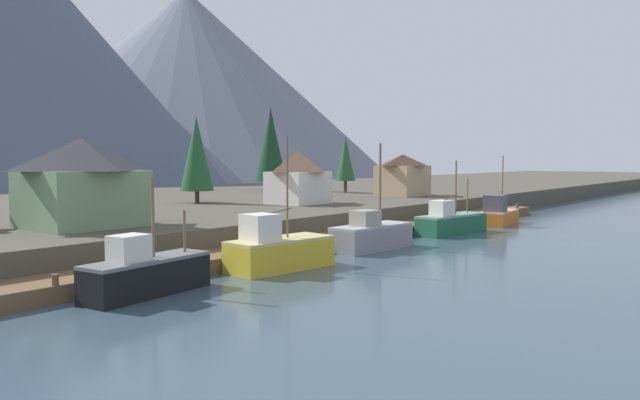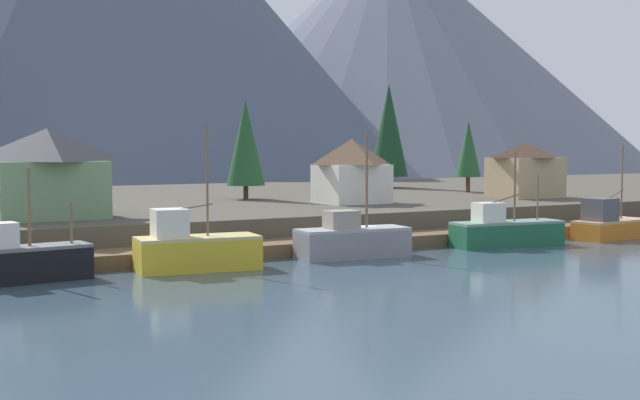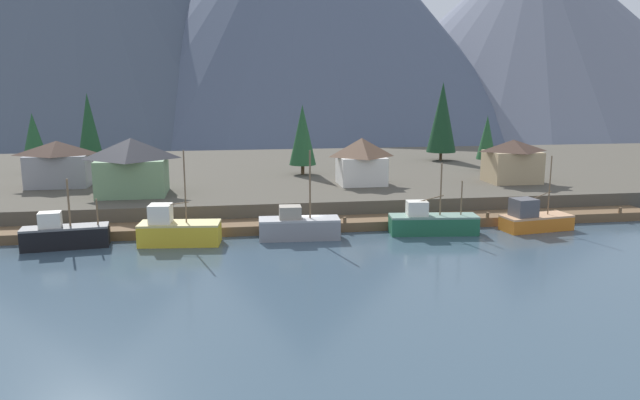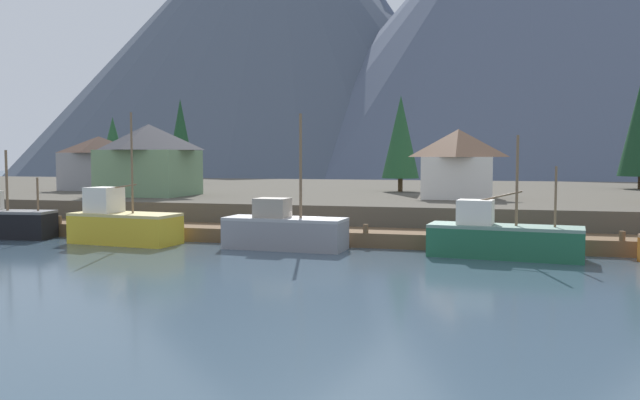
{
  "view_description": "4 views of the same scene",
  "coord_description": "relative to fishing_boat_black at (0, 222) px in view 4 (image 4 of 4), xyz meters",
  "views": [
    {
      "loc": [
        -44.61,
        -31.25,
        7.77
      ],
      "look_at": [
        -1.22,
        3.78,
        3.97
      ],
      "focal_mm": 35.07,
      "sensor_mm": 36.0,
      "label": 1
    },
    {
      "loc": [
        -32.21,
        -52.84,
        7.99
      ],
      "look_at": [
        -0.86,
        3.44,
        3.79
      ],
      "focal_mm": 47.61,
      "sensor_mm": 36.0,
      "label": 2
    },
    {
      "loc": [
        -8.33,
        -60.72,
        15.46
      ],
      "look_at": [
        1.65,
        2.09,
        3.16
      ],
      "focal_mm": 33.84,
      "sensor_mm": 36.0,
      "label": 3
    },
    {
      "loc": [
        12.35,
        -43.11,
        6.14
      ],
      "look_at": [
        0.11,
        2.79,
        3.01
      ],
      "focal_mm": 36.76,
      "sensor_mm": 36.0,
      "label": 4
    }
  ],
  "objects": [
    {
      "name": "dock",
      "position": [
        23.72,
        3.73,
        -0.75
      ],
      "size": [
        80.0,
        4.0,
        1.6
      ],
      "color": "brown",
      "rests_on": "ground_plane"
    },
    {
      "name": "house_white",
      "position": [
        32.97,
        17.22,
        4.35
      ],
      "size": [
        6.22,
        5.6,
        6.06
      ],
      "color": "silver",
      "rests_on": "shoreline_bank"
    },
    {
      "name": "mountain_central_peak",
      "position": [
        3.57,
        150.96,
        25.43
      ],
      "size": [
        71.23,
        71.23,
        53.36
      ],
      "primitive_type": "cone",
      "color": "#4C566B",
      "rests_on": "ground_plane"
    },
    {
      "name": "house_green",
      "position": [
        4.54,
        14.22,
        4.69
      ],
      "size": [
        8.17,
        7.34,
        6.72
      ],
      "color": "#6B8E66",
      "rests_on": "shoreline_bank"
    },
    {
      "name": "conifer_near_left",
      "position": [
        -5.59,
        40.67,
        7.72
      ],
      "size": [
        3.81,
        3.81,
        11.58
      ],
      "color": "#4C3823",
      "rests_on": "shoreline_bank"
    },
    {
      "name": "conifer_back_left",
      "position": [
        26.53,
        27.17,
        6.97
      ],
      "size": [
        3.9,
        3.9,
        10.05
      ],
      "color": "#4C3823",
      "rests_on": "shoreline_bank"
    },
    {
      "name": "ground_plane",
      "position": [
        23.72,
        21.74,
        -1.75
      ],
      "size": [
        400.0,
        400.0,
        1.0
      ],
      "primitive_type": "cube",
      "color": "#384C5B"
    },
    {
      "name": "fishing_boat_black",
      "position": [
        0.0,
        0.0,
        0.0
      ],
      "size": [
        8.06,
        3.21,
        6.66
      ],
      "rotation": [
        0.0,
        0.0,
        0.11
      ],
      "color": "black",
      "rests_on": "ground_plane"
    },
    {
      "name": "fishing_boat_yellow",
      "position": [
        10.6,
        -0.33,
        0.11
      ],
      "size": [
        8.03,
        3.87,
        9.24
      ],
      "rotation": [
        0.0,
        0.0,
        -0.11
      ],
      "color": "gold",
      "rests_on": "ground_plane"
    },
    {
      "name": "fishing_boat_grey",
      "position": [
        22.55,
        -0.01,
        -0.02
      ],
      "size": [
        8.25,
        3.23,
        8.98
      ],
      "rotation": [
        0.0,
        0.0,
        -0.05
      ],
      "color": "gray",
      "rests_on": "ground_plane"
    },
    {
      "name": "fishing_boat_green",
      "position": [
        36.56,
        -0.21,
        -0.06
      ],
      "size": [
        9.34,
        3.67,
        7.45
      ],
      "rotation": [
        0.0,
        0.0,
        -0.11
      ],
      "color": "#1E5B3D",
      "rests_on": "ground_plane"
    },
    {
      "name": "house_grey",
      "position": [
        -5.61,
        21.4,
        4.25
      ],
      "size": [
        7.88,
        4.77,
        5.87
      ],
      "color": "gray",
      "rests_on": "shoreline_bank"
    },
    {
      "name": "mountain_east_peak",
      "position": [
        42.81,
        143.91,
        41.06
      ],
      "size": [
        144.72,
        144.72,
        84.61
      ],
      "primitive_type": "cone",
      "color": "#4C566B",
      "rests_on": "ground_plane"
    },
    {
      "name": "mountain_west_peak",
      "position": [
        -30.45,
        155.1,
        43.69
      ],
      "size": [
        159.04,
        159.04,
        89.87
      ],
      "primitive_type": "cone",
      "color": "#475160",
      "rests_on": "ground_plane"
    },
    {
      "name": "shoreline_bank",
      "position": [
        23.72,
        33.74,
        0.0
      ],
      "size": [
        400.0,
        56.0,
        2.5
      ],
      "primitive_type": "cube",
      "color": "#4C473D",
      "rests_on": "ground_plane"
    },
    {
      "name": "conifer_mid_left",
      "position": [
        -12.06,
        34.34,
        6.51
      ],
      "size": [
        3.66,
        3.66,
        8.83
      ],
      "color": "#4C3823",
      "rests_on": "shoreline_bank"
    }
  ]
}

